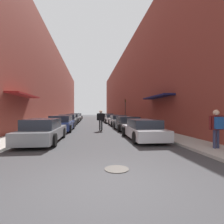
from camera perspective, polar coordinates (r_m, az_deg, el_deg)
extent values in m
plane|color=#38383A|center=(27.32, -6.59, -3.33)|extent=(128.90, 128.90, 0.00)
cube|color=#A3A099|center=(33.46, -15.00, -2.60)|extent=(1.80, 58.59, 0.12)
cube|color=#A3A099|center=(33.57, 1.52, -2.58)|extent=(1.80, 58.59, 0.12)
cube|color=brown|center=(34.23, -19.87, 7.64)|extent=(4.00, 58.59, 12.26)
cube|color=maroon|center=(14.98, -26.70, 4.90)|extent=(1.00, 4.80, 0.12)
cube|color=brown|center=(34.40, 6.34, 7.69)|extent=(4.00, 58.59, 12.36)
cube|color=#141947|center=(15.24, 14.59, 4.83)|extent=(1.00, 4.80, 0.12)
cube|color=gray|center=(10.24, -21.38, -6.52)|extent=(1.80, 4.76, 0.58)
cube|color=#232833|center=(9.96, -21.71, -3.57)|extent=(1.55, 2.49, 0.51)
cylinder|color=black|center=(11.88, -23.59, -6.30)|extent=(0.18, 0.64, 0.64)
cylinder|color=black|center=(11.53, -15.53, -6.50)|extent=(0.18, 0.64, 0.64)
cylinder|color=black|center=(9.13, -28.80, -8.26)|extent=(0.18, 0.64, 0.64)
cylinder|color=black|center=(8.66, -18.31, -8.70)|extent=(0.18, 0.64, 0.64)
cube|color=navy|center=(15.62, -16.12, -4.14)|extent=(1.85, 4.57, 0.63)
cube|color=#232833|center=(15.37, -16.25, -2.09)|extent=(1.60, 2.39, 0.51)
cylinder|color=black|center=(17.17, -18.28, -4.33)|extent=(0.18, 0.63, 0.63)
cylinder|color=black|center=(16.93, -12.47, -4.39)|extent=(0.18, 0.63, 0.63)
cylinder|color=black|center=(14.42, -20.41, -5.18)|extent=(0.18, 0.63, 0.63)
cylinder|color=black|center=(14.13, -13.49, -5.29)|extent=(0.18, 0.63, 0.63)
cube|color=#515459|center=(21.32, -14.19, -3.01)|extent=(2.03, 4.66, 0.59)
cube|color=#232833|center=(21.07, -14.27, -1.53)|extent=(1.75, 2.44, 0.53)
cylinder|color=black|center=(22.87, -16.12, -3.15)|extent=(0.18, 0.69, 0.69)
cylinder|color=black|center=(22.66, -11.39, -3.18)|extent=(0.18, 0.69, 0.69)
cylinder|color=black|center=(20.05, -17.36, -3.61)|extent=(0.18, 0.69, 0.69)
cylinder|color=black|center=(19.81, -11.97, -3.65)|extent=(0.18, 0.69, 0.69)
cube|color=gray|center=(26.67, -12.66, -2.31)|extent=(1.94, 4.71, 0.65)
cube|color=#232833|center=(26.42, -12.71, -1.12)|extent=(1.67, 2.46, 0.47)
cylinder|color=black|center=(28.22, -14.22, -2.53)|extent=(0.18, 0.69, 0.69)
cylinder|color=black|center=(28.06, -10.55, -2.54)|extent=(0.18, 0.69, 0.69)
cylinder|color=black|center=(25.34, -15.01, -2.83)|extent=(0.18, 0.69, 0.69)
cylinder|color=black|center=(25.17, -10.92, -2.85)|extent=(0.18, 0.69, 0.69)
cube|color=silver|center=(31.71, -11.82, -1.98)|extent=(1.89, 4.09, 0.61)
cube|color=#232833|center=(31.49, -11.85, -0.95)|extent=(1.62, 2.15, 0.54)
cylinder|color=black|center=(33.04, -13.16, -2.18)|extent=(0.18, 0.64, 0.64)
cylinder|color=black|center=(32.91, -10.14, -2.19)|extent=(0.18, 0.64, 0.64)
cylinder|color=black|center=(30.55, -13.63, -2.37)|extent=(0.18, 0.64, 0.64)
cylinder|color=black|center=(30.41, -10.37, -2.38)|extent=(0.18, 0.64, 0.64)
cube|color=#515459|center=(37.36, -11.27, -1.63)|extent=(2.02, 4.79, 0.64)
cube|color=#232833|center=(37.11, -11.30, -0.76)|extent=(1.74, 2.51, 0.51)
cylinder|color=black|center=(38.91, -12.50, -1.81)|extent=(0.18, 0.67, 0.67)
cylinder|color=black|center=(38.78, -9.74, -1.82)|extent=(0.18, 0.67, 0.67)
cylinder|color=black|center=(35.97, -12.92, -1.97)|extent=(0.18, 0.67, 0.67)
cylinder|color=black|center=(35.84, -9.94, -1.97)|extent=(0.18, 0.67, 0.67)
cube|color=#B7B7BC|center=(10.61, 9.90, -6.33)|extent=(1.81, 4.71, 0.55)
cube|color=#232833|center=(10.35, 10.29, -3.68)|extent=(1.55, 2.47, 0.46)
cylinder|color=black|center=(11.82, 3.91, -6.30)|extent=(0.18, 0.65, 0.65)
cylinder|color=black|center=(12.26, 11.63, -6.07)|extent=(0.18, 0.65, 0.65)
cylinder|color=black|center=(9.02, 7.55, -8.31)|extent=(0.18, 0.65, 0.65)
cylinder|color=black|center=(9.58, 17.33, -7.81)|extent=(0.18, 0.65, 0.65)
cube|color=#232326|center=(15.59, 4.92, -4.23)|extent=(2.02, 4.13, 0.59)
cube|color=#232833|center=(15.36, 5.08, -2.35)|extent=(1.73, 2.17, 0.45)
cylinder|color=black|center=(16.67, 0.86, -4.46)|extent=(0.18, 0.63, 0.63)
cylinder|color=black|center=(17.04, 7.08, -4.37)|extent=(0.18, 0.63, 0.63)
cylinder|color=black|center=(14.19, 2.32, -5.27)|extent=(0.18, 0.63, 0.63)
cylinder|color=black|center=(14.61, 9.57, -5.11)|extent=(0.18, 0.63, 0.63)
cube|color=silver|center=(20.42, 2.02, -3.17)|extent=(1.92, 4.19, 0.61)
cube|color=#232833|center=(20.19, 2.11, -1.70)|extent=(1.66, 2.19, 0.45)
cylinder|color=black|center=(21.58, -0.90, -3.43)|extent=(0.18, 0.62, 0.62)
cylinder|color=black|center=(21.86, 3.80, -3.39)|extent=(0.18, 0.62, 0.62)
cylinder|color=black|center=(19.03, -0.03, -3.91)|extent=(0.18, 0.62, 0.62)
cylinder|color=black|center=(19.34, 5.28, -3.84)|extent=(0.18, 0.62, 0.62)
cube|color=silver|center=(25.57, -0.30, -2.47)|extent=(1.88, 4.11, 0.62)
cube|color=#232833|center=(25.35, -0.24, -1.31)|extent=(1.63, 2.15, 0.42)
cylinder|color=black|center=(26.75, -2.51, -2.70)|extent=(0.18, 0.65, 0.65)
cylinder|color=black|center=(26.95, 1.24, -2.68)|extent=(0.18, 0.65, 0.65)
cylinder|color=black|center=(24.23, -2.01, -3.00)|extent=(0.18, 0.65, 0.65)
cylinder|color=black|center=(24.46, 2.13, -2.97)|extent=(0.18, 0.65, 0.65)
cube|color=#232326|center=(31.26, -1.40, -1.96)|extent=(1.99, 4.25, 0.67)
cube|color=#232833|center=(31.04, -1.36, -0.91)|extent=(1.72, 2.22, 0.48)
cylinder|color=black|center=(32.49, -3.29, -2.23)|extent=(0.18, 0.63, 0.63)
cylinder|color=black|center=(32.68, 0.00, -2.21)|extent=(0.18, 0.63, 0.63)
cylinder|color=black|center=(29.88, -2.93, -2.43)|extent=(0.18, 0.63, 0.63)
cylinder|color=black|center=(30.09, 0.64, -2.42)|extent=(0.18, 0.63, 0.63)
cube|color=black|center=(15.09, -3.68, -5.90)|extent=(0.20, 0.78, 0.02)
cylinder|color=beige|center=(15.34, -4.03, -5.94)|extent=(0.03, 0.06, 0.06)
cylinder|color=beige|center=(15.35, -3.46, -5.94)|extent=(0.03, 0.06, 0.06)
cylinder|color=beige|center=(14.84, -3.91, -6.14)|extent=(0.03, 0.06, 0.06)
cylinder|color=beige|center=(14.85, -3.32, -6.14)|extent=(0.03, 0.06, 0.06)
cylinder|color=black|center=(15.05, -4.00, -4.33)|extent=(0.12, 0.12, 0.81)
cylinder|color=black|center=(15.06, -3.36, -4.32)|extent=(0.12, 0.12, 0.81)
cube|color=black|center=(15.01, -3.68, -1.59)|extent=(0.48, 0.22, 0.62)
sphere|color=beige|center=(15.01, -3.68, 0.09)|extent=(0.26, 0.26, 0.26)
cylinder|color=black|center=(15.00, -4.79, -1.60)|extent=(0.10, 0.10, 0.59)
cylinder|color=black|center=(15.03, -2.57, -1.59)|extent=(0.10, 0.10, 0.59)
cylinder|color=#332D28|center=(5.24, 1.54, -18.12)|extent=(0.70, 0.70, 0.02)
cylinder|color=#2D2D2D|center=(27.46, 4.36, 0.57)|extent=(0.10, 0.10, 3.48)
cube|color=#332D0F|center=(27.52, 4.36, 3.73)|extent=(0.16, 0.16, 0.45)
sphere|color=red|center=(27.44, 4.39, 3.98)|extent=(0.11, 0.11, 0.11)
cylinder|color=#2D3351|center=(8.50, 30.43, -7.62)|extent=(0.11, 0.11, 0.77)
cylinder|color=#2D3351|center=(8.60, 31.29, -7.53)|extent=(0.11, 0.11, 0.77)
cube|color=maroon|center=(8.48, 30.87, -3.01)|extent=(0.46, 0.21, 0.59)
sphere|color=beige|center=(8.47, 30.87, -0.18)|extent=(0.25, 0.25, 0.25)
cylinder|color=maroon|center=(8.32, 29.37, -3.07)|extent=(0.09, 0.09, 0.56)
cylinder|color=maroon|center=(8.66, 32.30, -2.95)|extent=(0.09, 0.09, 0.56)
cube|color=#1E519E|center=(8.35, 31.57, -3.06)|extent=(0.34, 0.13, 0.50)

